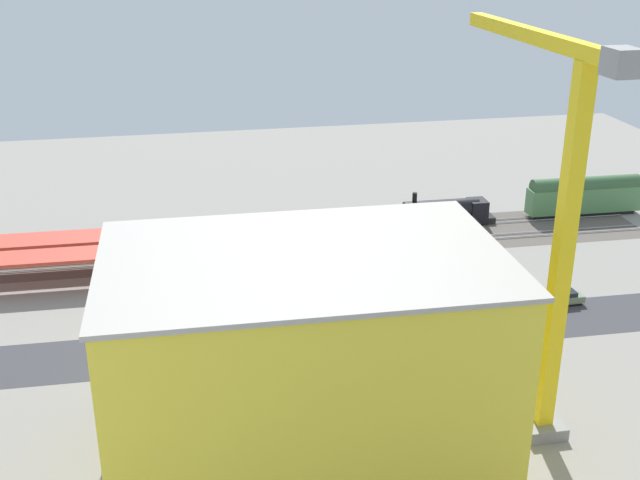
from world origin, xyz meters
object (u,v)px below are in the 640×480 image
Objects in this scene: platform_canopy_near at (181,248)px; passenger_coach at (584,195)px; tower_crane at (554,207)px; construction_building at (305,361)px; parked_car_3 at (415,310)px; parked_car_6 at (258,322)px; street_tree_2 at (434,311)px; platform_canopy_far at (174,232)px; parked_car_2 at (463,307)px; parked_car_1 at (515,301)px; traffic_light at (302,282)px; parked_car_0 at (565,298)px; parked_car_4 at (364,313)px; street_tree_1 at (284,324)px; street_tree_0 at (188,335)px; locomotive at (449,212)px; box_truck_0 at (400,339)px; parked_car_5 at (313,318)px.

passenger_coach is at bearing -169.24° from platform_canopy_near.
construction_building is at bearing 2.69° from tower_crane.
parked_car_6 is (18.29, -0.35, -0.01)m from parked_car_3.
platform_canopy_far is at bearing -48.41° from street_tree_2.
passenger_coach is 0.58× the size of construction_building.
platform_canopy_near reaches higher than parked_car_2.
parked_car_1 is 25.79m from traffic_light.
parked_car_4 is (24.61, -0.76, -0.02)m from parked_car_0.
street_tree_1 reaches higher than parked_car_0.
construction_building reaches higher than parked_car_0.
parked_car_1 is 6.69m from parked_car_2.
street_tree_0 reaches higher than parked_car_2.
traffic_light is (31.66, -1.94, 4.05)m from parked_car_0.
platform_canopy_near is 12.87× the size of parked_car_0.
platform_canopy_far is 34.90m from parked_car_3.
street_tree_1 is at bearing 109.40° from platform_canopy_far.
parked_car_3 is at bearing 178.90° from parked_car_6.
tower_crane is at bearing 79.04° from locomotive.
parked_car_6 is 6.67m from traffic_light.
platform_canopy_near is 24.59m from street_tree_0.
parked_car_1 is at bearing -165.35° from street_tree_1.
platform_canopy_far is at bearing -83.42° from platform_canopy_near.
parked_car_3 is 18.29m from parked_car_6.
locomotive reaches higher than box_truck_0.
parked_car_3 is 27.94m from street_tree_0.
parked_car_0 is 0.52× the size of box_truck_0.
parked_car_4 is (18.38, -0.41, -0.02)m from parked_car_1.
parked_car_2 is (12.91, 0.00, 0.04)m from parked_car_0.
parked_car_3 is 0.14× the size of construction_building.
street_tree_1 reaches higher than platform_canopy_near.
platform_canopy_near reaches higher than parked_car_6.
parked_car_5 is at bearing 124.58° from platform_canopy_far.
tower_crane is at bearing 86.50° from parked_car_2.
parked_car_2 is 1.02× the size of parked_car_5.
parked_car_1 is 1.03× the size of parked_car_5.
platform_canopy_far is 11.91× the size of parked_car_1.
street_tree_1 is (22.15, 7.19, 3.83)m from parked_car_2.
box_truck_0 is at bearing 25.41° from parked_car_1.
street_tree_0 reaches higher than parked_car_0.
construction_building is at bearing 37.61° from parked_car_1.
platform_canopy_far is at bearing -55.42° from parked_car_5.
platform_canopy_near is 8.05× the size of street_tree_2.
parked_car_1 reaches higher than parked_car_4.
box_truck_0 is (-22.75, 29.91, -2.38)m from platform_canopy_far.
parked_car_0 is 0.58× the size of street_tree_1.
tower_crane is 36.83m from street_tree_0.
locomotive is 1.99× the size of street_tree_2.
parked_car_2 is at bearing 152.81° from platform_canopy_near.
parked_car_0 is at bearing 159.92° from platform_canopy_near.
box_truck_0 is 1.20× the size of street_tree_0.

